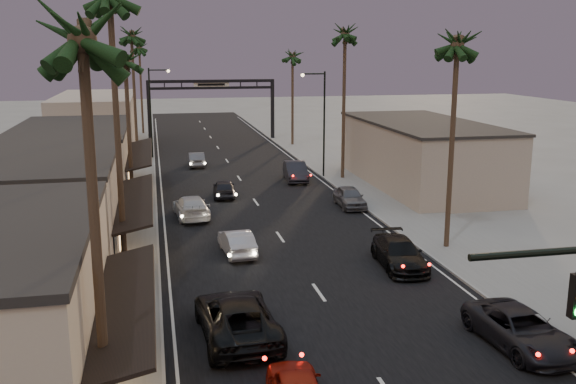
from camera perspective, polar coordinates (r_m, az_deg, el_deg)
name	(u,v)px	position (r m, az deg, el deg)	size (l,w,h in m)	color
ground	(250,193)	(49.20, -3.43, -0.12)	(200.00, 200.00, 0.00)	slate
road	(241,181)	(54.04, -4.22, 1.02)	(14.00, 120.00, 0.02)	black
sidewalk_left	(127,169)	(60.49, -14.09, 1.97)	(5.00, 92.00, 0.12)	slate
sidewalk_right	(328,162)	(62.66, 3.55, 2.68)	(5.00, 92.00, 0.12)	slate
storefront_mid	(37,211)	(34.95, -21.44, -1.60)	(8.00, 14.00, 5.50)	gray
storefront_far	(73,163)	(50.53, -18.57, 2.47)	(8.00, 16.00, 5.00)	#C1AD93
storefront_dist	(97,123)	(73.14, -16.64, 5.93)	(8.00, 20.00, 6.00)	gray
building_right	(422,155)	(52.59, 11.82, 3.23)	(8.00, 18.00, 5.00)	gray
arch	(212,94)	(77.98, -6.81, 8.61)	(15.20, 0.40, 7.27)	black
streetlight_right	(321,115)	(54.58, 2.96, 6.81)	(2.13, 0.30, 9.00)	black
streetlight_left	(153,106)	(65.71, -11.90, 7.53)	(2.13, 0.30, 9.00)	black
palm_la	(81,21)	(16.57, -17.94, 14.29)	(3.20, 3.20, 13.20)	#38281C
palm_lc	(125,54)	(43.51, -14.31, 11.77)	(3.20, 3.20, 12.20)	#38281C
palm_ld	(131,31)	(62.53, -13.77, 13.71)	(3.20, 3.20, 14.20)	#38281C
palm_ra	(458,36)	(35.16, 14.87, 13.24)	(3.20, 3.20, 13.20)	#38281C
palm_rb	(345,29)	(53.83, 5.11, 14.25)	(3.20, 3.20, 14.20)	#38281C
palm_rc	(293,52)	(73.17, 0.41, 12.31)	(3.20, 3.20, 12.20)	#38281C
palm_far	(139,44)	(85.50, -13.11, 12.68)	(3.20, 3.20, 13.20)	#38281C
oncoming_pickup	(237,317)	(24.91, -4.60, -11.03)	(2.73, 5.91, 1.64)	black
oncoming_silver	(237,242)	(34.62, -4.57, -4.46)	(1.41, 4.05, 1.34)	#A1A0A5
oncoming_white	(191,207)	(42.42, -8.61, -1.30)	(2.01, 4.94, 1.43)	#B2B2B2
oncoming_dgrey	(224,188)	(48.00, -5.72, 0.33)	(1.56, 3.88, 1.32)	black
oncoming_grey_far	(196,159)	(60.99, -8.15, 2.89)	(1.42, 4.08, 1.34)	#54555A
curbside_near	(521,329)	(25.62, 19.97, -11.40)	(2.33, 5.04, 1.40)	black
curbside_black	(399,253)	(32.96, 9.85, -5.39)	(2.02, 4.97, 1.44)	black
curbside_grey	(350,197)	(44.94, 5.50, -0.45)	(1.67, 4.16, 1.42)	#515256
curbside_far	(295,171)	(53.71, 0.67, 1.85)	(1.69, 4.86, 1.60)	black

